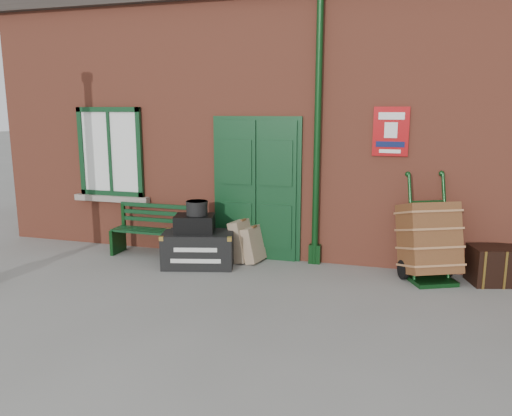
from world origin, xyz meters
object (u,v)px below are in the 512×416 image
at_px(houdini_trunk, 198,249).
at_px(porter_trolley, 429,240).
at_px(bench, 155,229).
at_px(dark_trunk, 497,265).

distance_m(houdini_trunk, porter_trolley, 3.36).
height_order(bench, porter_trolley, porter_trolley).
height_order(bench, houdini_trunk, bench).
xyz_separation_m(porter_trolley, dark_trunk, (0.91, 0.09, -0.31)).
distance_m(houdini_trunk, dark_trunk, 4.27).
relative_size(houdini_trunk, porter_trolley, 0.72).
relative_size(houdini_trunk, dark_trunk, 1.48).
height_order(porter_trolley, dark_trunk, porter_trolley).
bearing_deg(houdini_trunk, bench, 143.74).
height_order(bench, dark_trunk, bench).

